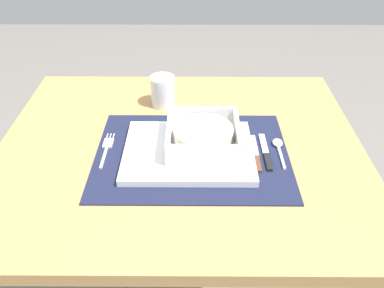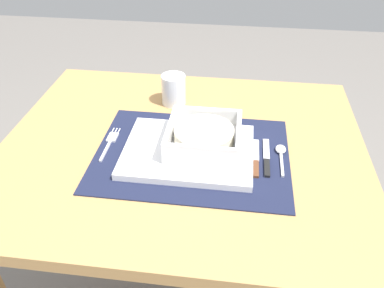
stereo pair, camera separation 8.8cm
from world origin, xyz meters
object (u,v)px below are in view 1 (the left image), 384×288
porridge_bowl (203,136)px  spoon (278,145)px  bread_knife (256,155)px  dining_table (181,184)px  drinking_glass (163,92)px  butter_knife (266,154)px  fork (107,147)px

porridge_bowl → spoon: 0.18m
porridge_bowl → bread_knife: porridge_bowl is taller
dining_table → bread_knife: 0.22m
spoon → bread_knife: size_ratio=0.84×
spoon → drinking_glass: drinking_glass is taller
dining_table → butter_knife: (0.20, -0.04, 0.13)m
spoon → bread_knife: (-0.06, -0.04, -0.00)m
fork → bread_knife: bread_knife is taller
dining_table → fork: 0.21m
fork → spoon: size_ratio=1.17×
spoon → drinking_glass: bearing=147.9°
butter_knife → dining_table: bearing=164.4°
fork → drinking_glass: 0.24m
bread_knife → drinking_glass: bearing=131.4°
spoon → porridge_bowl: bearing=-172.7°
spoon → butter_knife: bearing=-132.0°
drinking_glass → butter_knife: bearing=-43.0°
fork → butter_knife: bearing=-4.2°
dining_table → butter_knife: butter_knife is taller
bread_knife → spoon: bearing=30.8°
dining_table → spoon: spoon is taller
dining_table → butter_knife: size_ratio=6.41×
porridge_bowl → drinking_glass: size_ratio=1.98×
fork → porridge_bowl: bearing=-1.6°
spoon → dining_table: bearing=-178.8°
bread_knife → drinking_glass: drinking_glass is taller
drinking_glass → spoon: bearing=-35.3°
drinking_glass → dining_table: bearing=-74.8°
drinking_glass → fork: bearing=-119.7°
bread_knife → drinking_glass: (-0.22, 0.24, 0.03)m
butter_knife → drinking_glass: drinking_glass is taller
fork → drinking_glass: bearing=59.9°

